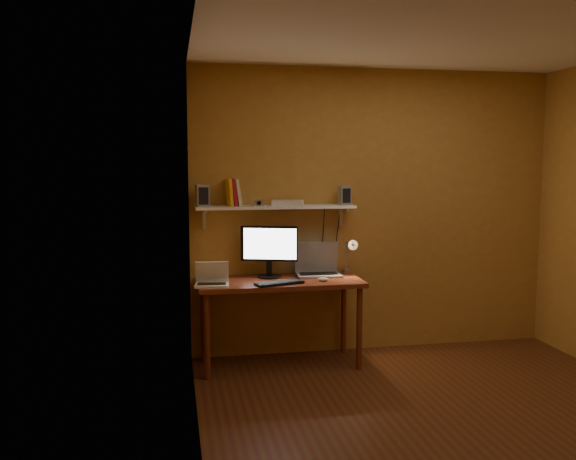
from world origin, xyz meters
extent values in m
cube|color=#513114|center=(0.00, 0.00, -0.01)|extent=(3.40, 3.20, 0.02)
cube|color=silver|center=(0.00, 0.00, 2.61)|extent=(3.40, 3.20, 0.02)
cube|color=#AD8134|center=(0.00, 1.61, 1.30)|extent=(3.40, 0.02, 2.60)
cube|color=#AD8134|center=(-1.71, 0.00, 1.30)|extent=(0.02, 3.20, 2.60)
cube|color=#622B17|center=(-0.95, 1.28, 0.73)|extent=(1.40, 0.60, 0.04)
cylinder|color=#622B17|center=(-1.59, 1.04, 0.35)|extent=(0.05, 0.05, 0.71)
cylinder|color=#622B17|center=(-0.31, 1.04, 0.35)|extent=(0.05, 0.05, 0.71)
cylinder|color=#622B17|center=(-1.59, 1.52, 0.35)|extent=(0.05, 0.05, 0.71)
cylinder|color=#622B17|center=(-0.31, 1.52, 0.35)|extent=(0.05, 0.05, 0.71)
cube|color=silver|center=(-0.95, 1.47, 1.36)|extent=(1.40, 0.25, 0.02)
cube|color=silver|center=(-1.57, 1.58, 1.26)|extent=(0.03, 0.03, 0.18)
cube|color=silver|center=(-0.33, 1.58, 1.26)|extent=(0.03, 0.03, 0.18)
cylinder|color=black|center=(-1.02, 1.42, 0.76)|extent=(0.26, 0.26, 0.02)
cube|color=black|center=(-1.02, 1.42, 0.84)|extent=(0.06, 0.05, 0.15)
cube|color=black|center=(-1.02, 1.42, 1.05)|extent=(0.49, 0.17, 0.31)
cube|color=white|center=(-1.02, 1.40, 1.05)|extent=(0.44, 0.14, 0.27)
cube|color=gray|center=(-0.58, 1.40, 0.76)|extent=(0.40, 0.29, 0.02)
cube|color=black|center=(-0.58, 1.40, 0.77)|extent=(0.34, 0.16, 0.00)
cube|color=gray|center=(-0.57, 1.51, 0.90)|extent=(0.39, 0.08, 0.27)
cube|color=#142541|center=(-0.57, 1.51, 0.90)|extent=(0.34, 0.06, 0.23)
cube|color=white|center=(-1.54, 1.12, 0.76)|extent=(0.29, 0.22, 0.02)
cube|color=black|center=(-1.54, 1.12, 0.77)|extent=(0.24, 0.13, 0.00)
cube|color=white|center=(-1.53, 1.18, 0.86)|extent=(0.28, 0.11, 0.18)
cube|color=black|center=(-1.53, 1.18, 0.86)|extent=(0.24, 0.08, 0.15)
cube|color=black|center=(-0.99, 1.10, 0.76)|extent=(0.43, 0.24, 0.02)
ellipsoid|color=white|center=(-0.60, 1.15, 0.77)|extent=(0.11, 0.09, 0.03)
cube|color=silver|center=(-0.29, 1.52, 0.74)|extent=(0.05, 0.06, 0.08)
cylinder|color=silver|center=(-0.29, 1.52, 0.89)|extent=(0.02, 0.02, 0.28)
cylinder|color=silver|center=(-0.29, 1.44, 1.03)|extent=(0.01, 0.16, 0.01)
cone|color=silver|center=(-0.29, 1.36, 1.03)|extent=(0.09, 0.09, 0.09)
sphere|color=#FFE0A5|center=(-0.29, 1.34, 1.03)|extent=(0.04, 0.04, 0.04)
cube|color=gray|center=(-1.59, 1.46, 1.47)|extent=(0.12, 0.12, 0.19)
cube|color=gray|center=(-0.33, 1.48, 1.46)|extent=(0.10, 0.10, 0.17)
cube|color=gold|center=(-1.35, 1.50, 1.49)|extent=(0.07, 0.16, 0.24)
cube|color=#A8112A|center=(-1.32, 1.50, 1.49)|extent=(0.07, 0.17, 0.24)
cube|color=beige|center=(-1.29, 1.50, 1.49)|extent=(0.08, 0.17, 0.24)
cube|color=silver|center=(-1.12, 1.40, 1.41)|extent=(0.11, 0.05, 0.06)
cylinder|color=black|center=(-1.12, 1.38, 1.41)|extent=(0.04, 0.03, 0.04)
cube|color=white|center=(-0.84, 1.46, 1.40)|extent=(0.31, 0.25, 0.05)
camera|label=1|loc=(-1.84, -3.78, 1.75)|focal=38.00mm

